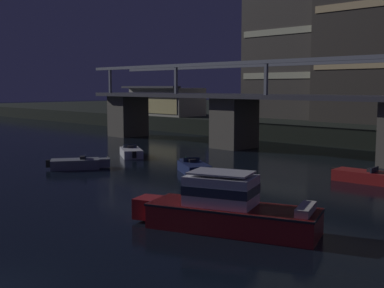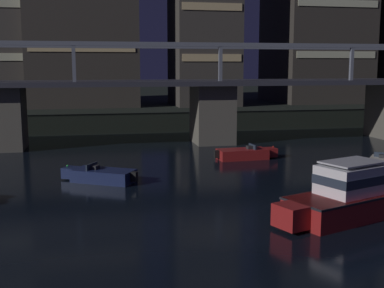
% 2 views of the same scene
% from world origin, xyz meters
% --- Properties ---
extents(tower_west_low, '(13.70, 12.20, 31.53)m').
position_xyz_m(tower_west_low, '(-25.11, 59.21, 17.81)').
color(tower_west_low, '#423D38').
rests_on(tower_west_low, far_riverbank).
extents(waterfront_pavilion, '(12.40, 7.40, 4.70)m').
position_xyz_m(waterfront_pavilion, '(-43.30, 48.03, 4.44)').
color(waterfront_pavilion, '#B2AD9E').
rests_on(waterfront_pavilion, far_riverbank).
extents(cabin_cruiser_near_left, '(9.27, 5.37, 2.79)m').
position_xyz_m(cabin_cruiser_near_left, '(1.15, 11.26, 1.05)').
color(cabin_cruiser_near_left, maroon).
rests_on(cabin_cruiser_near_left, ground).
extents(speedboat_near_center, '(3.79, 4.79, 1.16)m').
position_xyz_m(speedboat_near_center, '(-19.21, 16.02, 0.41)').
color(speedboat_near_center, gray).
rests_on(speedboat_near_center, ground).
extents(speedboat_mid_left, '(5.22, 2.05, 1.16)m').
position_xyz_m(speedboat_mid_left, '(0.51, 27.21, 0.41)').
color(speedboat_mid_left, maroon).
rests_on(speedboat_mid_left, ground).
extents(speedboat_mid_right, '(4.86, 3.63, 1.16)m').
position_xyz_m(speedboat_mid_right, '(-10.95, 21.36, 0.41)').
color(speedboat_mid_right, '#19234C').
rests_on(speedboat_mid_right, ground).
extents(speedboat_far_left, '(4.84, 3.67, 1.16)m').
position_xyz_m(speedboat_far_left, '(-21.77, 23.65, 0.41)').
color(speedboat_far_left, silver).
rests_on(speedboat_far_left, ground).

